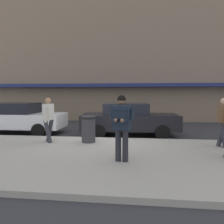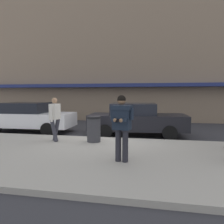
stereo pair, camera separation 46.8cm
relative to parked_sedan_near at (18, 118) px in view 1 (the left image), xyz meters
The scene contains 10 objects.
ground_plane 4.48m from the parked_sedan_near, 12.91° to the right, with size 80.00×80.00×0.00m, color #333338.
sidewalk 6.58m from the parked_sedan_near, 35.91° to the right, with size 32.00×5.30×0.14m, color #A8A399.
curb_paint_line 5.44m from the parked_sedan_near, 10.01° to the right, with size 28.00×0.12×0.01m, color silver.
storefront_facade 10.41m from the parked_sedan_near, 54.80° to the left, with size 28.00×4.70×11.40m.
parked_sedan_near is the anchor object (origin of this frame).
parked_sedan_mid 5.53m from the parked_sedan_near, ahead, with size 4.61×2.14×1.54m.
man_texting_on_phone 7.08m from the parked_sedan_near, 38.75° to the right, with size 0.64×0.62×1.81m.
pedestrian_in_light_coat 3.49m from the parked_sedan_near, 42.27° to the right, with size 0.34×0.60×1.70m.
pedestrian_dark_coat 9.18m from the parked_sedan_near, 15.14° to the right, with size 0.34×0.60×1.70m.
trash_bin 4.61m from the parked_sedan_near, 27.78° to the right, with size 0.55×0.55×0.98m.
Camera 1 is at (1.62, -9.25, 1.96)m, focal length 35.00 mm.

